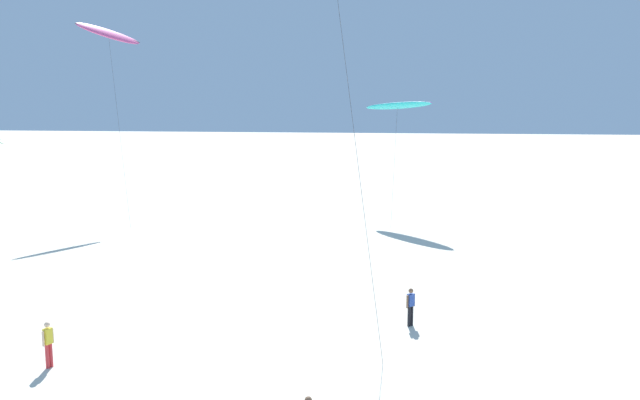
% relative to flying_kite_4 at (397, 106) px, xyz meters
% --- Properties ---
extents(flying_kite_4, '(5.86, 7.95, 9.27)m').
position_rel_flying_kite_4_xyz_m(flying_kite_4, '(0.00, 0.00, 0.00)').
color(flying_kite_4, '#19B2B7').
rests_on(flying_kite_4, ground).
extents(flying_kite_6, '(5.83, 9.11, 15.37)m').
position_rel_flying_kite_4_xyz_m(flying_kite_6, '(-22.85, 0.16, 5.57)').
color(flying_kite_6, '#EA5193').
rests_on(flying_kite_6, ground).
extents(person_foreground_walker, '(0.30, 0.48, 1.74)m').
position_rel_flying_kite_4_xyz_m(person_foreground_walker, '(-12.63, -31.91, -7.71)').
color(person_foreground_walker, red).
rests_on(person_foreground_walker, ground).
extents(person_mid_field, '(0.38, 0.39, 1.67)m').
position_rel_flying_kite_4_xyz_m(person_mid_field, '(0.62, -25.92, -7.75)').
color(person_mid_field, black).
rests_on(person_mid_field, ground).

